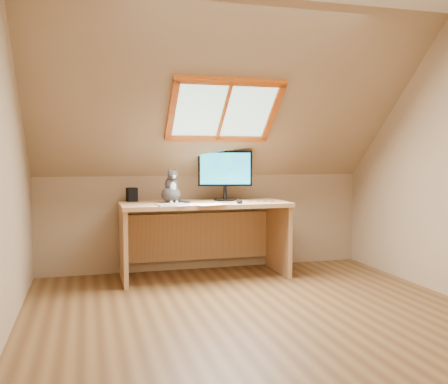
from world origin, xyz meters
name	(u,v)px	position (x,y,z in m)	size (l,w,h in m)	color
ground	(261,318)	(0.00, 0.00, 0.00)	(3.50, 3.50, 0.00)	brown
room_shell	(267,124)	(0.00, -0.09, 1.43)	(3.52, 3.52, 2.41)	#A28261
desk	(202,224)	(-0.11, 1.45, 0.52)	(1.64, 0.72, 0.75)	tan
monitor	(225,172)	(0.14, 1.48, 1.04)	(0.55, 0.23, 0.51)	black
cat	(171,190)	(-0.44, 1.39, 0.87)	(0.22, 0.26, 0.35)	#3E3836
desk_speaker	(132,195)	(-0.79, 1.63, 0.82)	(0.10, 0.10, 0.14)	black
graphics_tablet	(172,204)	(-0.47, 1.15, 0.76)	(0.27, 0.19, 0.01)	#B2B2B7
mouse	(239,202)	(0.18, 1.14, 0.77)	(0.06, 0.11, 0.03)	black
papers	(200,204)	(-0.21, 1.12, 0.75)	(0.35, 0.30, 0.01)	white
cables	(253,201)	(0.37, 1.26, 0.75)	(0.51, 0.26, 0.01)	silver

